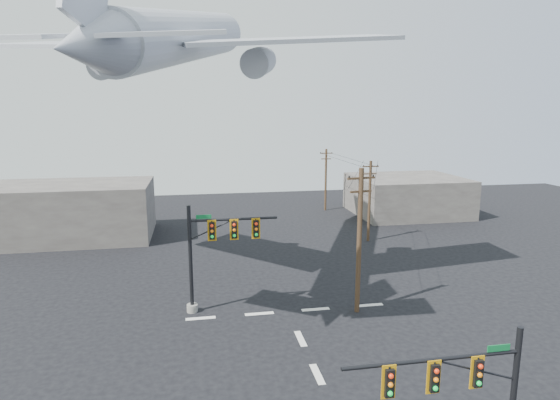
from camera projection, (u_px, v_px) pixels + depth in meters
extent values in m
cube|color=silver|center=(317.00, 374.00, 24.86)|extent=(0.40, 2.00, 0.01)
cube|color=silver|center=(301.00, 339.00, 28.73)|extent=(0.40, 2.00, 0.01)
cube|color=silver|center=(201.00, 318.00, 31.53)|extent=(2.00, 0.40, 0.01)
cube|color=silver|center=(259.00, 314.00, 32.23)|extent=(2.00, 0.40, 0.01)
cube|color=silver|center=(316.00, 309.00, 32.94)|extent=(2.00, 0.40, 0.01)
cube|color=silver|center=(369.00, 305.00, 33.65)|extent=(2.00, 0.40, 0.01)
cylinder|color=black|center=(433.00, 360.00, 15.92)|extent=(6.51, 0.15, 0.15)
cylinder|color=black|center=(475.00, 370.00, 16.31)|extent=(3.43, 0.07, 0.07)
cube|color=black|center=(477.00, 373.00, 16.19)|extent=(0.31, 0.27, 1.00)
cube|color=#C3830B|center=(477.00, 372.00, 16.20)|extent=(0.50, 0.04, 1.23)
sphere|color=red|center=(481.00, 367.00, 15.98)|extent=(0.18, 0.18, 0.18)
sphere|color=orange|center=(480.00, 375.00, 16.04)|extent=(0.18, 0.18, 0.18)
sphere|color=green|center=(479.00, 383.00, 16.10)|extent=(0.18, 0.18, 0.18)
cube|color=black|center=(434.00, 377.00, 15.90)|extent=(0.31, 0.27, 1.00)
cube|color=#C3830B|center=(434.00, 377.00, 15.92)|extent=(0.50, 0.04, 1.23)
sphere|color=red|center=(437.00, 371.00, 15.69)|extent=(0.18, 0.18, 0.18)
sphere|color=orange|center=(436.00, 380.00, 15.75)|extent=(0.18, 0.18, 0.18)
sphere|color=green|center=(435.00, 388.00, 15.81)|extent=(0.18, 0.18, 0.18)
cube|color=black|center=(389.00, 382.00, 15.61)|extent=(0.31, 0.27, 1.00)
cube|color=#C3830B|center=(389.00, 382.00, 15.63)|extent=(0.50, 0.04, 1.23)
sphere|color=red|center=(391.00, 376.00, 15.40)|extent=(0.18, 0.18, 0.18)
sphere|color=orange|center=(391.00, 385.00, 15.46)|extent=(0.18, 0.18, 0.18)
sphere|color=green|center=(390.00, 394.00, 15.52)|extent=(0.18, 0.18, 0.18)
cube|color=#0D602D|center=(499.00, 348.00, 16.26)|extent=(0.86, 0.04, 0.24)
cylinder|color=gray|center=(192.00, 308.00, 32.53)|extent=(0.76, 0.76, 0.54)
cylinder|color=black|center=(190.00, 260.00, 31.86)|extent=(0.26, 0.26, 7.58)
cylinder|color=black|center=(234.00, 219.00, 31.88)|extent=(6.00, 0.17, 0.17)
cylinder|color=black|center=(212.00, 229.00, 31.73)|extent=(3.27, 0.09, 0.09)
cube|color=black|center=(212.00, 231.00, 31.58)|extent=(0.37, 0.32, 1.19)
cube|color=#C3830B|center=(212.00, 230.00, 31.60)|extent=(0.60, 0.04, 1.46)
sphere|color=red|center=(212.00, 226.00, 31.33)|extent=(0.22, 0.22, 0.22)
sphere|color=orange|center=(212.00, 231.00, 31.41)|extent=(0.22, 0.22, 0.22)
sphere|color=green|center=(212.00, 237.00, 31.48)|extent=(0.22, 0.22, 0.22)
cube|color=black|center=(234.00, 230.00, 31.85)|extent=(0.37, 0.32, 1.19)
cube|color=#C3830B|center=(234.00, 229.00, 31.87)|extent=(0.60, 0.04, 1.46)
sphere|color=red|center=(234.00, 225.00, 31.60)|extent=(0.22, 0.22, 0.22)
sphere|color=orange|center=(234.00, 230.00, 31.67)|extent=(0.22, 0.22, 0.22)
sphere|color=green|center=(234.00, 236.00, 31.74)|extent=(0.22, 0.22, 0.22)
cube|color=black|center=(256.00, 229.00, 32.11)|extent=(0.37, 0.32, 1.19)
cube|color=#C3830B|center=(256.00, 228.00, 32.14)|extent=(0.60, 0.04, 1.46)
sphere|color=red|center=(256.00, 224.00, 31.87)|extent=(0.22, 0.22, 0.22)
sphere|color=orange|center=(256.00, 229.00, 31.94)|extent=(0.22, 0.22, 0.22)
sphere|color=green|center=(256.00, 235.00, 32.01)|extent=(0.22, 0.22, 0.22)
cube|color=#0D602D|center=(204.00, 217.00, 31.40)|extent=(1.03, 0.04, 0.28)
cylinder|color=#46311E|center=(359.00, 242.00, 31.67)|extent=(0.34, 0.34, 10.07)
cube|color=#46311E|center=(361.00, 178.00, 30.84)|extent=(2.01, 0.46, 0.13)
cube|color=#46311E|center=(361.00, 191.00, 31.01)|extent=(1.57, 0.39, 0.13)
cylinder|color=black|center=(349.00, 177.00, 30.52)|extent=(0.11, 0.11, 0.13)
cylinder|color=black|center=(361.00, 176.00, 30.82)|extent=(0.11, 0.11, 0.13)
cylinder|color=black|center=(373.00, 176.00, 31.11)|extent=(0.11, 0.11, 0.13)
cylinder|color=#46311E|center=(369.00, 201.00, 49.37)|extent=(0.29, 0.29, 8.62)
cube|color=#46311E|center=(371.00, 166.00, 48.67)|extent=(1.75, 0.15, 0.12)
cube|color=#46311E|center=(370.00, 174.00, 48.81)|extent=(1.36, 0.15, 0.12)
cylinder|color=black|center=(364.00, 166.00, 48.53)|extent=(0.10, 0.10, 0.12)
cylinder|color=black|center=(371.00, 165.00, 48.65)|extent=(0.10, 0.10, 0.12)
cylinder|color=black|center=(378.00, 165.00, 48.77)|extent=(0.10, 0.10, 0.12)
cylinder|color=#46311E|center=(326.00, 180.00, 64.77)|extent=(0.29, 0.29, 8.57)
cube|color=#46311E|center=(326.00, 153.00, 64.07)|extent=(1.75, 0.34, 0.12)
cube|color=#46311E|center=(326.00, 159.00, 64.22)|extent=(1.37, 0.29, 0.12)
cylinder|color=black|center=(321.00, 153.00, 64.01)|extent=(0.10, 0.10, 0.12)
cylinder|color=black|center=(326.00, 152.00, 64.05)|extent=(0.10, 0.10, 0.12)
cylinder|color=black|center=(332.00, 152.00, 64.09)|extent=(0.10, 0.10, 0.12)
cylinder|color=black|center=(358.00, 172.00, 39.62)|extent=(7.40, 16.88, 0.03)
cylinder|color=black|center=(339.00, 159.00, 56.24)|extent=(0.27, 15.98, 0.03)
cylinder|color=black|center=(376.00, 171.00, 39.91)|extent=(7.15, 16.88, 0.03)
cylinder|color=black|center=(352.00, 159.00, 56.52)|extent=(0.26, 15.98, 0.03)
cylinder|color=#A3A7AF|center=(184.00, 37.00, 34.86)|extent=(10.83, 23.39, 7.60)
cone|color=#A3A7AF|center=(228.00, 33.00, 47.94)|extent=(5.27, 6.56, 4.50)
cone|color=#A3A7AF|center=(85.00, 46.00, 21.77)|extent=(4.90, 6.39, 4.14)
cube|color=#A3A7AF|center=(70.00, 45.00, 34.59)|extent=(14.39, 13.96, 1.17)
cube|color=#A3A7AF|center=(290.00, 40.00, 32.39)|extent=(15.42, 6.85, 1.17)
cylinder|color=#A3A7AF|center=(111.00, 64.00, 35.68)|extent=(3.21, 4.42, 2.67)
cylinder|color=#A3A7AF|center=(259.00, 62.00, 34.14)|extent=(3.21, 4.42, 2.67)
cube|color=#A3A7AF|center=(20.00, 37.00, 22.70)|extent=(6.18, 5.26, 0.64)
cube|color=#A3A7AF|center=(164.00, 33.00, 21.71)|extent=(5.87, 2.84, 0.64)
cube|color=slate|center=(66.00, 211.00, 50.69)|extent=(18.00, 10.00, 6.00)
cube|color=slate|center=(407.00, 195.00, 63.05)|extent=(14.00, 12.00, 5.00)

